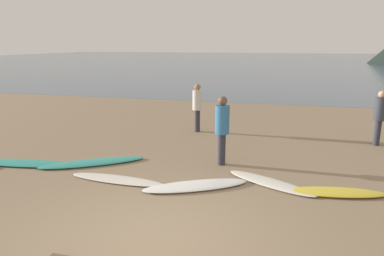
% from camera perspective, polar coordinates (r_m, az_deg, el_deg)
% --- Properties ---
extents(ground_plane, '(120.00, 120.00, 0.20)m').
position_cam_1_polar(ground_plane, '(14.99, 7.22, 1.58)').
color(ground_plane, '#8C7559').
rests_on(ground_plane, ground).
extents(ocean_water, '(140.00, 100.00, 0.01)m').
position_cam_1_polar(ocean_water, '(68.06, 13.28, 10.79)').
color(ocean_water, '#475B6B').
rests_on(ocean_water, ground).
extents(surfboard_1, '(2.68, 0.92, 0.08)m').
position_cam_1_polar(surfboard_1, '(9.92, -25.81, -5.19)').
color(surfboard_1, teal).
rests_on(surfboard_1, ground).
extents(surfboard_2, '(2.53, 1.89, 0.08)m').
position_cam_1_polar(surfboard_2, '(9.33, -16.02, -5.45)').
color(surfboard_2, teal).
rests_on(surfboard_2, ground).
extents(surfboard_3, '(2.31, 0.59, 0.06)m').
position_cam_1_polar(surfboard_3, '(8.11, -12.21, -8.24)').
color(surfboard_3, silver).
rests_on(surfboard_3, ground).
extents(surfboard_4, '(2.31, 1.61, 0.09)m').
position_cam_1_polar(surfboard_4, '(7.57, 0.63, -9.43)').
color(surfboard_4, white).
rests_on(surfboard_4, ground).
extents(surfboard_5, '(2.12, 1.45, 0.08)m').
position_cam_1_polar(surfboard_5, '(7.92, 12.72, -8.75)').
color(surfboard_5, silver).
rests_on(surfboard_5, ground).
extents(surfboard_6, '(2.05, 0.82, 0.09)m').
position_cam_1_polar(surfboard_6, '(7.84, 22.55, -9.69)').
color(surfboard_6, yellow).
rests_on(surfboard_6, ground).
extents(person_0, '(0.34, 0.34, 1.67)m').
position_cam_1_polar(person_0, '(12.04, 0.89, 3.99)').
color(person_0, '#2D2D38').
rests_on(person_0, ground).
extents(person_2, '(0.34, 0.34, 1.67)m').
position_cam_1_polar(person_2, '(11.80, 28.43, 2.10)').
color(person_2, '#2D2D38').
rests_on(person_2, ground).
extents(person_3, '(0.36, 0.36, 1.77)m').
position_cam_1_polar(person_3, '(8.70, 4.97, 0.51)').
color(person_3, '#2D2D38').
rests_on(person_3, ground).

